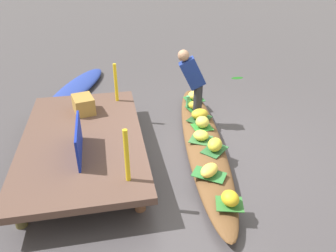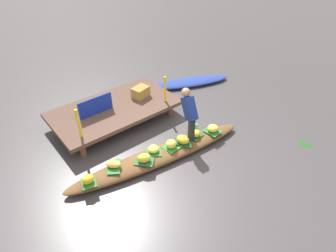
% 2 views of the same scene
% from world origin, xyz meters
% --- Properties ---
extents(canal_water, '(40.00, 40.00, 0.00)m').
position_xyz_m(canal_water, '(0.00, 0.00, 0.00)').
color(canal_water, '#454144').
rests_on(canal_water, ground).
extents(dock_platform, '(3.20, 1.80, 0.43)m').
position_xyz_m(dock_platform, '(0.01, 1.93, 0.37)').
color(dock_platform, brown).
rests_on(dock_platform, ground).
extents(vendor_boat, '(4.35, 1.22, 0.23)m').
position_xyz_m(vendor_boat, '(0.00, 0.00, 0.11)').
color(vendor_boat, brown).
rests_on(vendor_boat, ground).
extents(moored_boat, '(2.70, 1.58, 0.17)m').
position_xyz_m(moored_boat, '(2.90, 2.19, 0.08)').
color(moored_boat, navy).
rests_on(moored_boat, ground).
extents(leaf_mat_0, '(0.34, 0.35, 0.01)m').
position_xyz_m(leaf_mat_0, '(0.26, -0.05, 0.23)').
color(leaf_mat_0, '#2F842F').
rests_on(leaf_mat_0, vendor_boat).
extents(banana_bunch_0, '(0.26, 0.25, 0.20)m').
position_xyz_m(banana_bunch_0, '(0.26, -0.05, 0.33)').
color(banana_bunch_0, '#ECDB55').
rests_on(banana_bunch_0, vendor_boat).
extents(leaf_mat_1, '(0.35, 0.39, 0.01)m').
position_xyz_m(leaf_mat_1, '(-1.64, 0.16, 0.23)').
color(leaf_mat_1, '#327531').
rests_on(leaf_mat_1, vendor_boat).
extents(banana_bunch_1, '(0.27, 0.25, 0.18)m').
position_xyz_m(banana_bunch_1, '(-1.64, 0.16, 0.32)').
color(banana_bunch_1, yellow).
rests_on(banana_bunch_1, vendor_boat).
extents(leaf_mat_2, '(0.38, 0.30, 0.01)m').
position_xyz_m(leaf_mat_2, '(0.98, -0.11, 0.23)').
color(leaf_mat_2, '#21622A').
rests_on(leaf_mat_2, vendor_boat).
extents(banana_bunch_2, '(0.30, 0.30, 0.15)m').
position_xyz_m(banana_bunch_2, '(0.98, -0.11, 0.31)').
color(banana_bunch_2, yellow).
rests_on(banana_bunch_2, vendor_boat).
extents(leaf_mat_3, '(0.36, 0.40, 0.01)m').
position_xyz_m(leaf_mat_3, '(1.42, -0.22, 0.23)').
color(leaf_mat_3, '#2A7633').
rests_on(leaf_mat_3, vendor_boat).
extents(banana_bunch_3, '(0.34, 0.33, 0.17)m').
position_xyz_m(banana_bunch_3, '(1.42, -0.22, 0.32)').
color(banana_bunch_3, '#F9DA4F').
rests_on(banana_bunch_3, vendor_boat).
extents(leaf_mat_4, '(0.46, 0.51, 0.01)m').
position_xyz_m(leaf_mat_4, '(-1.04, 0.23, 0.23)').
color(leaf_mat_4, '#2E7435').
rests_on(leaf_mat_4, vendor_boat).
extents(banana_bunch_4, '(0.36, 0.37, 0.15)m').
position_xyz_m(banana_bunch_4, '(-1.04, 0.23, 0.31)').
color(banana_bunch_4, '#F9CE4D').
rests_on(banana_bunch_4, vendor_boat).
extents(leaf_mat_5, '(0.47, 0.48, 0.01)m').
position_xyz_m(leaf_mat_5, '(-0.46, -0.04, 0.23)').
color(leaf_mat_5, '#2B6232').
rests_on(leaf_mat_5, vendor_boat).
extents(banana_bunch_5, '(0.35, 0.33, 0.19)m').
position_xyz_m(banana_bunch_5, '(-0.46, -0.04, 0.33)').
color(banana_bunch_5, yellow).
rests_on(banana_bunch_5, vendor_boat).
extents(leaf_mat_6, '(0.45, 0.45, 0.01)m').
position_xyz_m(leaf_mat_6, '(-0.13, 0.08, 0.23)').
color(leaf_mat_6, '#3A713B').
rests_on(leaf_mat_6, vendor_boat).
extents(banana_bunch_6, '(0.33, 0.34, 0.15)m').
position_xyz_m(banana_bunch_6, '(-0.13, 0.08, 0.31)').
color(banana_bunch_6, '#E7DD4A').
rests_on(banana_bunch_6, vendor_boat).
extents(leaf_mat_7, '(0.53, 0.53, 0.01)m').
position_xyz_m(leaf_mat_7, '(0.57, -0.10, 0.23)').
color(leaf_mat_7, '#255127').
rests_on(leaf_mat_7, vendor_boat).
extents(banana_bunch_7, '(0.30, 0.35, 0.19)m').
position_xyz_m(banana_bunch_7, '(0.57, -0.10, 0.33)').
color(banana_bunch_7, gold).
rests_on(banana_bunch_7, vendor_boat).
extents(vendor_person, '(0.25, 0.51, 1.20)m').
position_xyz_m(vendor_person, '(0.82, -0.01, 0.92)').
color(vendor_person, '#28282D').
rests_on(vendor_person, vendor_boat).
extents(water_bottle, '(0.07, 0.07, 0.24)m').
position_xyz_m(water_bottle, '(1.07, 0.00, 0.35)').
color(water_bottle, '#53BE71').
rests_on(water_bottle, vendor_boat).
extents(market_banner, '(0.90, 0.04, 0.46)m').
position_xyz_m(market_banner, '(-0.49, 1.93, 0.66)').
color(market_banner, '#132899').
rests_on(market_banner, dock_platform).
extents(railing_post_west, '(0.06, 0.06, 0.71)m').
position_xyz_m(railing_post_west, '(-1.19, 1.33, 0.79)').
color(railing_post_west, yellow).
rests_on(railing_post_west, dock_platform).
extents(railing_post_east, '(0.06, 0.06, 0.71)m').
position_xyz_m(railing_post_east, '(1.21, 1.33, 0.79)').
color(railing_post_east, yellow).
rests_on(railing_post_east, dock_platform).
extents(produce_crate, '(0.50, 0.41, 0.29)m').
position_xyz_m(produce_crate, '(0.83, 1.92, 0.58)').
color(produce_crate, olive).
rests_on(produce_crate, dock_platform).
extents(drifting_plant_0, '(0.18, 0.33, 0.01)m').
position_xyz_m(drifting_plant_0, '(2.98, -1.80, 0.00)').
color(drifting_plant_0, '#195D16').
rests_on(drifting_plant_0, ground).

